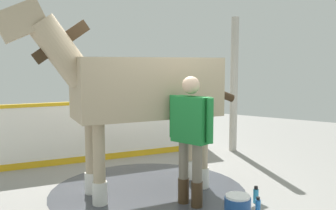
% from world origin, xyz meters
% --- Properties ---
extents(ground_plane, '(16.00, 16.00, 0.02)m').
position_xyz_m(ground_plane, '(0.00, 0.00, -0.01)').
color(ground_plane, gray).
extents(wet_patch, '(2.87, 2.87, 0.00)m').
position_xyz_m(wet_patch, '(0.10, -0.26, 0.00)').
color(wet_patch, '#42444C').
rests_on(wet_patch, ground).
extents(barrier_wall, '(3.72, 2.37, 1.16)m').
position_xyz_m(barrier_wall, '(-0.93, -1.92, 0.54)').
color(barrier_wall, white).
rests_on(barrier_wall, ground).
extents(roof_post_far, '(0.16, 0.16, 2.81)m').
position_xyz_m(roof_post_far, '(-2.87, -0.19, 1.41)').
color(roof_post_far, '#B7B2A8').
rests_on(roof_post_far, ground).
extents(horse, '(3.04, 2.08, 2.66)m').
position_xyz_m(horse, '(0.22, -0.33, 1.49)').
color(horse, tan).
rests_on(horse, ground).
extents(handler, '(0.28, 0.68, 1.70)m').
position_xyz_m(handler, '(0.25, 0.53, 0.99)').
color(handler, '#47331E').
rests_on(handler, ground).
extents(wash_bucket, '(0.31, 0.31, 0.32)m').
position_xyz_m(wash_bucket, '(0.39, 1.25, 0.16)').
color(wash_bucket, '#1E478C').
rests_on(wash_bucket, ground).
extents(bottle_shampoo, '(0.07, 0.07, 0.23)m').
position_xyz_m(bottle_shampoo, '(-0.29, 1.24, 0.10)').
color(bottle_shampoo, '#3399CC').
rests_on(bottle_shampoo, ground).
extents(bottle_spray, '(0.06, 0.06, 0.20)m').
position_xyz_m(bottle_spray, '(0.00, 1.37, 0.09)').
color(bottle_spray, blue).
rests_on(bottle_spray, ground).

